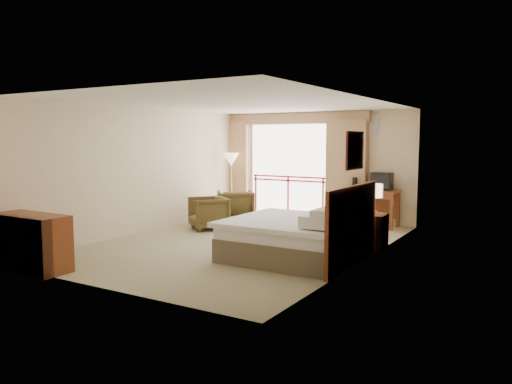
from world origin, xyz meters
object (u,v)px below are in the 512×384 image
Objects in this scene: wastebasket at (344,220)px; bed at (298,237)px; tv at (382,181)px; nightstand at (373,232)px; side_table at (211,209)px; armchair_near at (209,229)px; armchair_far at (236,222)px; desk at (370,197)px; floor_lamp at (231,162)px; dresser at (31,242)px; table_lamp at (375,191)px.

bed is at bearing -82.43° from wastebasket.
wastebasket is at bearing -161.40° from tv.
side_table is (-4.25, 0.77, 0.02)m from nightstand.
armchair_near is at bearing 174.63° from nightstand.
nightstand is 3.86m from armchair_near.
bed is 6.36× the size of wastebasket.
desk is at bearing 161.54° from armchair_far.
floor_lamp is at bearing 178.13° from wastebasket.
wastebasket is 0.25× the size of dresser.
tv is at bearing 85.23° from bed.
side_table is at bearing 170.37° from table_lamp.
armchair_near is at bearing 178.78° from table_lamp.
nightstand reaches higher than wastebasket.
bed reaches higher than armchair_near.
side_table is at bearing 96.75° from dresser.
side_table is at bearing 166.31° from nightstand.
table_lamp reaches higher than dresser.
armchair_near is (-2.54, -1.82, -0.17)m from wastebasket.
tv is 0.51× the size of armchair_far.
wastebasket is at bearing 156.25° from armchair_far.
bed is at bearing 12.12° from armchair_near.
nightstand is at bearing -83.90° from tv.
armchair_far is 0.66× the size of dresser.
armchair_near is 1.58× the size of side_table.
table_lamp is 0.40× the size of desk.
dresser is (0.19, -4.93, 0.09)m from side_table.
nightstand is 2.35m from wastebasket.
nightstand is at bearing 36.67° from armchair_near.
desk is (-0.85, 2.38, 0.35)m from nightstand.
table_lamp is 3.99m from armchair_near.
armchair_near is (-3.84, 0.08, -1.08)m from table_lamp.
dresser is at bearing 48.73° from armchair_far.
nightstand is 0.50× the size of dresser.
table_lamp is 0.32× the size of floor_lamp.
table_lamp is (0.00, 0.05, 0.74)m from nightstand.
tv is at bearing -14.80° from desk.
dresser is at bearing -137.74° from nightstand.
armchair_far is 0.52× the size of floor_lamp.
desk is 1.55× the size of armchair_far.
dresser is at bearing -114.33° from wastebasket.
armchair_near is (-2.98, 1.49, -0.38)m from bed.
armchair_near is at bearing 51.63° from armchair_far.
desk is 1.02× the size of dresser.
armchair_far is at bearing -50.51° from floor_lamp.
nightstand is 1.25× the size of table_lamp.
dresser reaches higher than wastebasket.
side_table is 4.94m from dresser.
bed is 1.59× the size of desk.
desk is 3.75m from floor_lamp.
nightstand is 1.30× the size of side_table.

